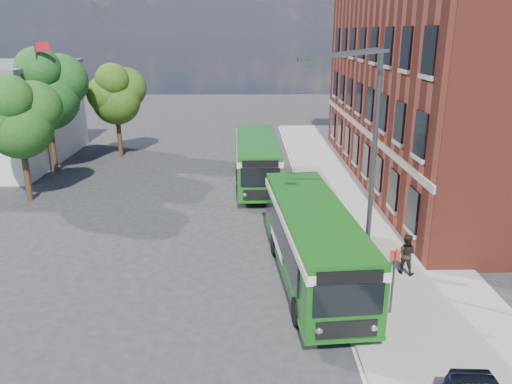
{
  "coord_description": "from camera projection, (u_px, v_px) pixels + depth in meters",
  "views": [
    {
      "loc": [
        0.63,
        -19.41,
        9.54
      ],
      "look_at": [
        1.04,
        3.25,
        2.2
      ],
      "focal_mm": 35.0,
      "sensor_mm": 36.0,
      "label": 1
    }
  ],
  "objects": [
    {
      "name": "street_lamp",
      "position": [
        363.0,
        168.0,
        18.09
      ],
      "size": [
        2.96,
        2.38,
        9.0
      ],
      "color": "#393C3E",
      "rests_on": "ground"
    },
    {
      "name": "pedestrian_b",
      "position": [
        406.0,
        254.0,
        20.04
      ],
      "size": [
        1.03,
        0.97,
        1.69
      ],
      "primitive_type": "imported",
      "rotation": [
        0.0,
        0.0,
        2.62
      ],
      "color": "black",
      "rests_on": "pavement"
    },
    {
      "name": "brick_office",
      "position": [
        462.0,
        74.0,
        30.9
      ],
      "size": [
        12.1,
        26.0,
        14.2
      ],
      "color": "maroon",
      "rests_on": "ground"
    },
    {
      "name": "tree_mid",
      "position": [
        46.0,
        88.0,
        33.61
      ],
      "size": [
        5.1,
        4.85,
        8.61
      ],
      "color": "#3B2815",
      "rests_on": "ground"
    },
    {
      "name": "pedestrian_a",
      "position": [
        367.0,
        276.0,
        18.45
      ],
      "size": [
        0.64,
        0.54,
        1.49
      ],
      "primitive_type": "imported",
      "rotation": [
        0.0,
        0.0,
        3.54
      ],
      "color": "black",
      "rests_on": "pavement"
    },
    {
      "name": "bus_rear",
      "position": [
        257.0,
        157.0,
        31.99
      ],
      "size": [
        2.8,
        10.34,
        3.02
      ],
      "color": "#1A5D1A",
      "rests_on": "ground"
    },
    {
      "name": "ground",
      "position": [
        233.0,
        264.0,
        21.39
      ],
      "size": [
        120.0,
        120.0,
        0.0
      ],
      "primitive_type": "plane",
      "color": "#27272A",
      "rests_on": "ground"
    },
    {
      "name": "pavement",
      "position": [
        356.0,
        201.0,
        29.1
      ],
      "size": [
        6.0,
        48.0,
        0.15
      ],
      "primitive_type": "cube",
      "color": "gray",
      "rests_on": "ground"
    },
    {
      "name": "bus_stop_sign",
      "position": [
        393.0,
        278.0,
        17.03
      ],
      "size": [
        0.35,
        0.08,
        2.52
      ],
      "color": "#393C3E",
      "rests_on": "ground"
    },
    {
      "name": "tree_left",
      "position": [
        19.0,
        116.0,
        27.92
      ],
      "size": [
        4.34,
        4.13,
        7.33
      ],
      "color": "#3B2815",
      "rests_on": "ground"
    },
    {
      "name": "tree_right",
      "position": [
        116.0,
        94.0,
        38.28
      ],
      "size": [
        4.32,
        4.11,
        7.3
      ],
      "color": "#3B2815",
      "rests_on": "ground"
    },
    {
      "name": "kerb_line",
      "position": [
        304.0,
        202.0,
        29.06
      ],
      "size": [
        0.12,
        48.0,
        0.01
      ],
      "primitive_type": "cube",
      "color": "beige",
      "rests_on": "ground"
    },
    {
      "name": "flagpole",
      "position": [
        43.0,
        106.0,
        32.02
      ],
      "size": [
        0.95,
        0.1,
        9.0
      ],
      "color": "#393C3E",
      "rests_on": "ground"
    },
    {
      "name": "bus_front",
      "position": [
        313.0,
        236.0,
        19.65
      ],
      "size": [
        3.37,
        10.55,
        3.02
      ],
      "color": "#145113",
      "rests_on": "ground"
    }
  ]
}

